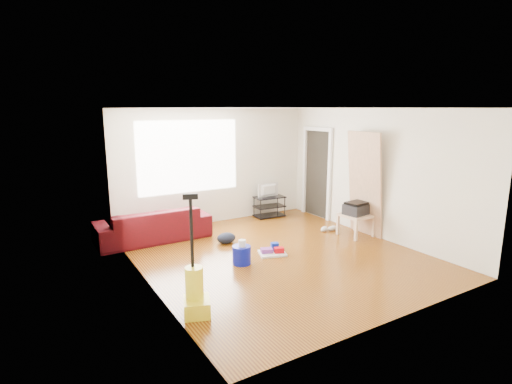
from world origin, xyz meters
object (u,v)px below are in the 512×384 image
tv_stand (269,206)px  bucket (242,264)px  vacuum (195,292)px  sofa (154,240)px  side_table (356,218)px  cleaning_tray (273,251)px  backpack (226,243)px

tv_stand → bucket: tv_stand is taller
vacuum → sofa: bearing=102.2°
vacuum → side_table: bearing=37.3°
cleaning_tray → backpack: (-0.43, 0.93, -0.05)m
side_table → bucket: bearing=-177.3°
backpack → vacuum: vacuum is taller
side_table → vacuum: bearing=-162.4°
tv_stand → bucket: bearing=-127.2°
bucket → vacuum: size_ratio=0.20×
sofa → tv_stand: size_ratio=2.94×
side_table → backpack: size_ratio=1.52×
cleaning_tray → vacuum: vacuum is taller
side_table → bucket: 2.70m
backpack → cleaning_tray: bearing=-67.0°
side_table → backpack: side_table is taller
sofa → backpack: sofa is taller
sofa → cleaning_tray: 2.40m
sofa → vacuum: 3.11m
cleaning_tray → side_table: bearing=0.3°
sofa → cleaning_tray: bearing=130.2°
bucket → vacuum: bearing=-138.5°
side_table → cleaning_tray: side_table is taller
bucket → backpack: (0.25, 1.05, 0.00)m
side_table → backpack: 2.62m
bucket → backpack: 1.07m
cleaning_tray → backpack: cleaning_tray is taller
bucket → cleaning_tray: cleaning_tray is taller
sofa → cleaning_tray: sofa is taller
sofa → tv_stand: 2.87m
sofa → vacuum: bearing=82.4°
tv_stand → cleaning_tray: tv_stand is taller
tv_stand → vacuum: (-3.25, -3.34, 0.03)m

